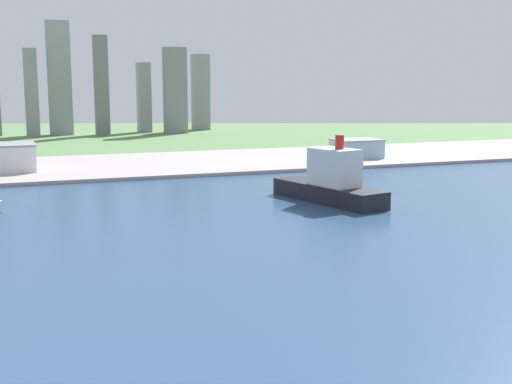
{
  "coord_description": "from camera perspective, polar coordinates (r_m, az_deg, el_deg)",
  "views": [
    {
      "loc": [
        -67.77,
        8.35,
        60.48
      ],
      "look_at": [
        -6.99,
        169.53,
        32.23
      ],
      "focal_mm": 47.18,
      "sensor_mm": 36.0,
      "label": 1
    }
  ],
  "objects": [
    {
      "name": "ground_plane",
      "position": [
        305.47,
        -7.43,
        -2.19
      ],
      "size": [
        2400.0,
        2400.0,
        0.0
      ],
      "primitive_type": "plane",
      "color": "#57804B"
    },
    {
      "name": "water_bay",
      "position": [
        248.81,
        -4.24,
        -4.76
      ],
      "size": [
        840.0,
        360.0,
        0.15
      ],
      "primitive_type": "cube",
      "color": "#2D4C70",
      "rests_on": "ground"
    },
    {
      "name": "industrial_pier",
      "position": [
        489.99,
        -12.57,
        2.15
      ],
      "size": [
        840.0,
        140.0,
        2.5
      ],
      "primitive_type": "cube",
      "color": "#A39A98",
      "rests_on": "ground"
    },
    {
      "name": "cargo_ship",
      "position": [
        342.32,
        6.35,
        0.79
      ],
      "size": [
        34.4,
        72.34,
        34.48
      ],
      "color": "black",
      "rests_on": "water_bay"
    },
    {
      "name": "warehouse_annex",
      "position": [
        527.16,
        8.52,
        3.68
      ],
      "size": [
        34.18,
        29.32,
        14.38
      ],
      "color": "#99BCD1",
      "rests_on": "industrial_pier"
    },
    {
      "name": "distant_skyline",
      "position": [
        815.5,
        -15.7,
        8.53
      ],
      "size": [
        348.18,
        67.43,
        132.83
      ],
      "color": "slate",
      "rests_on": "ground"
    }
  ]
}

